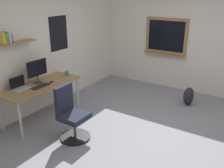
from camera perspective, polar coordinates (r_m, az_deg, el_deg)
The scene contains 11 objects.
ground_plane at distance 4.68m, azimuth 8.59°, elevation -10.90°, with size 5.20×5.20×0.00m, color gray.
wall_back at distance 5.56m, azimuth -14.47°, elevation 8.27°, with size 5.00×0.30×2.60m.
wall_right at distance 6.43m, azimuth 18.30°, elevation 9.48°, with size 0.22×5.00×2.60m.
desk at distance 5.03m, azimuth -15.90°, elevation -0.83°, with size 1.61×0.66×0.72m.
office_chair at distance 4.35m, azimuth -9.31°, elevation -7.31°, with size 0.52×0.52×0.95m.
laptop at distance 4.90m, azimuth -20.38°, elevation -0.45°, with size 0.31×0.21×0.23m.
monitor_primary at distance 5.03m, azimuth -16.75°, elevation 3.11°, with size 0.46×0.17×0.46m.
keyboard at distance 4.90m, azimuth -16.03°, elevation -0.50°, with size 0.37×0.13×0.02m, color black.
computer_mouse at distance 5.07m, azimuth -13.70°, elevation 0.52°, with size 0.10×0.06×0.03m, color #262628.
coffee_mug at distance 5.43m, azimuth -10.28°, elevation 2.45°, with size 0.08×0.08×0.09m, color #338C4C.
backpack at distance 5.86m, azimuth 17.09°, elevation -2.67°, with size 0.32×0.22×0.41m, color #232328.
Camera 1 is at (-3.68, -1.56, 2.42)m, focal length 39.97 mm.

